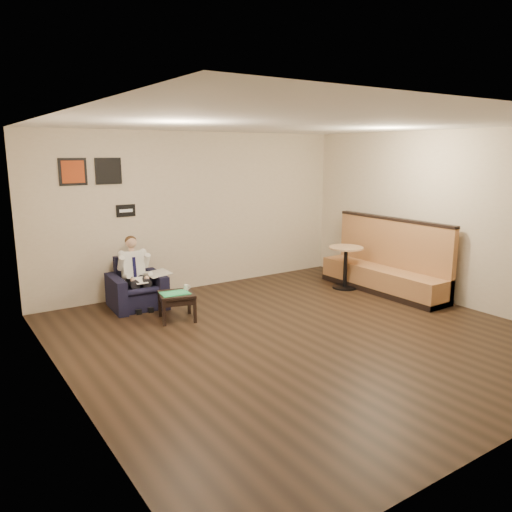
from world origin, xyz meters
TOP-DOWN VIEW (x-y plane):
  - ground at (0.00, 0.00)m, footprint 6.00×6.00m
  - wall_back at (0.00, 3.00)m, footprint 6.00×0.02m
  - wall_left at (-3.00, 0.00)m, footprint 0.02×6.00m
  - wall_right at (3.00, 0.00)m, footprint 0.02×6.00m
  - ceiling at (0.00, 0.00)m, footprint 6.00×6.00m
  - seating_sign at (-1.30, 2.98)m, footprint 0.32×0.02m
  - art_print_left at (-2.10, 2.98)m, footprint 0.42×0.03m
  - art_print_right at (-1.55, 2.98)m, footprint 0.42×0.03m
  - armchair at (-1.38, 2.42)m, footprint 0.87×0.87m
  - seated_man at (-1.39, 2.32)m, footprint 0.57×0.81m
  - lap_papers at (-1.39, 2.24)m, footprint 0.18×0.26m
  - newspaper at (-1.06, 2.32)m, footprint 0.35×0.43m
  - side_table at (-1.11, 1.52)m, footprint 0.62×0.62m
  - green_folder at (-1.14, 1.51)m, footprint 0.44×0.34m
  - coffee_mug at (-0.92, 1.58)m, footprint 0.09×0.09m
  - smartphone at (-1.03, 1.64)m, footprint 0.14×0.11m
  - banquette at (2.59, 0.88)m, footprint 0.60×2.52m
  - cafe_table at (2.20, 1.42)m, footprint 0.78×0.78m

SIDE VIEW (x-z plane):
  - ground at x=0.00m, z-range 0.00..0.00m
  - side_table at x=-1.11m, z-range 0.00..0.41m
  - cafe_table at x=2.20m, z-range 0.00..0.77m
  - armchair at x=-1.38m, z-range 0.00..0.79m
  - smartphone at x=-1.03m, z-range 0.41..0.42m
  - green_folder at x=-1.14m, z-range 0.41..0.42m
  - coffee_mug at x=-0.92m, z-range 0.41..0.50m
  - lap_papers at x=-1.39m, z-range 0.48..0.49m
  - newspaper at x=-1.06m, z-range 0.53..0.54m
  - seated_man at x=-1.39m, z-range 0.00..1.08m
  - banquette at x=2.59m, z-range 0.00..1.29m
  - wall_back at x=0.00m, z-range 0.00..2.80m
  - wall_left at x=-3.00m, z-range 0.00..2.80m
  - wall_right at x=3.00m, z-range 0.00..2.80m
  - seating_sign at x=-1.30m, z-range 1.40..1.60m
  - art_print_left at x=-2.10m, z-range 1.94..2.36m
  - art_print_right at x=-1.55m, z-range 1.94..2.36m
  - ceiling at x=0.00m, z-range 2.79..2.81m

